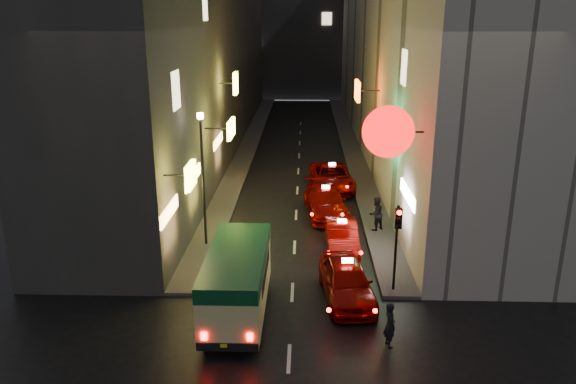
# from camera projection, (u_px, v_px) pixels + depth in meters

# --- Properties ---
(building_left) EXTENTS (7.53, 52.00, 18.00)m
(building_left) POSITION_uv_depth(u_px,v_px,m) (199.00, 35.00, 44.08)
(building_left) COLOR #373532
(building_left) RESTS_ON ground
(building_right) EXTENTS (8.36, 52.00, 18.00)m
(building_right) POSITION_uv_depth(u_px,v_px,m) (403.00, 35.00, 43.60)
(building_right) COLOR #A6A299
(building_right) RESTS_ON ground
(building_far) EXTENTS (30.00, 10.00, 22.00)m
(building_far) POSITION_uv_depth(u_px,v_px,m) (303.00, 10.00, 73.72)
(building_far) COLOR #323337
(building_far) RESTS_ON ground
(sidewalk_left) EXTENTS (1.50, 52.00, 0.15)m
(sidewalk_left) POSITION_uv_depth(u_px,v_px,m) (249.00, 146.00, 46.67)
(sidewalk_left) COLOR #474542
(sidewalk_left) RESTS_ON ground
(sidewalk_right) EXTENTS (1.50, 52.00, 0.15)m
(sidewalk_right) POSITION_uv_depth(u_px,v_px,m) (351.00, 147.00, 46.42)
(sidewalk_right) COLOR #474542
(sidewalk_right) RESTS_ON ground
(minibus) EXTENTS (2.06, 5.83, 2.50)m
(minibus) POSITION_uv_depth(u_px,v_px,m) (237.00, 275.00, 20.16)
(minibus) COLOR #DAD488
(minibus) RESTS_ON ground
(taxi_near) EXTENTS (2.90, 5.81, 1.95)m
(taxi_near) POSITION_uv_depth(u_px,v_px,m) (347.00, 278.00, 21.52)
(taxi_near) COLOR #760300
(taxi_near) RESTS_ON ground
(taxi_second) EXTENTS (2.10, 4.89, 1.71)m
(taxi_second) POSITION_uv_depth(u_px,v_px,m) (342.00, 234.00, 26.12)
(taxi_second) COLOR #760300
(taxi_second) RESTS_ON ground
(taxi_third) EXTENTS (2.85, 5.68, 1.91)m
(taxi_third) POSITION_uv_depth(u_px,v_px,m) (326.00, 199.00, 30.68)
(taxi_third) COLOR #760300
(taxi_third) RESTS_ON ground
(taxi_far) EXTENTS (2.70, 5.71, 1.94)m
(taxi_far) POSITION_uv_depth(u_px,v_px,m) (332.00, 175.00, 35.24)
(taxi_far) COLOR #760300
(taxi_far) RESTS_ON ground
(pedestrian_crossing) EXTENTS (0.52, 0.67, 1.77)m
(pedestrian_crossing) POSITION_uv_depth(u_px,v_px,m) (390.00, 322.00, 18.44)
(pedestrian_crossing) COLOR black
(pedestrian_crossing) RESTS_ON ground
(pedestrian_sidewalk) EXTENTS (0.86, 0.81, 1.95)m
(pedestrian_sidewalk) POSITION_uv_depth(u_px,v_px,m) (376.00, 212.00, 28.03)
(pedestrian_sidewalk) COLOR black
(pedestrian_sidewalk) RESTS_ON sidewalk_right
(traffic_light) EXTENTS (0.26, 0.43, 3.50)m
(traffic_light) POSITION_uv_depth(u_px,v_px,m) (397.00, 231.00, 21.32)
(traffic_light) COLOR black
(traffic_light) RESTS_ON sidewalk_right
(lamp_post) EXTENTS (0.28, 0.28, 6.22)m
(lamp_post) POSITION_uv_depth(u_px,v_px,m) (203.00, 171.00, 25.56)
(lamp_post) COLOR black
(lamp_post) RESTS_ON sidewalk_left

